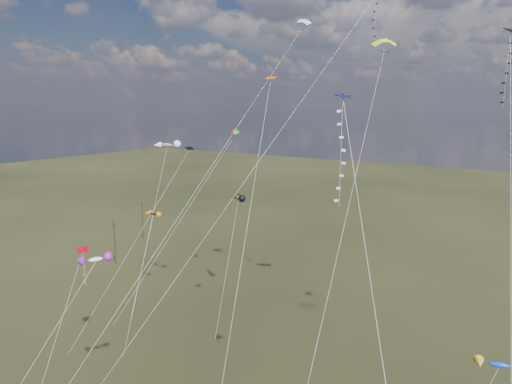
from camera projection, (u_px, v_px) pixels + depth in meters
The scene contains 16 objects.
utility_pole_near at pixel (115, 242), 81.00m from camera, with size 1.40×0.20×8.00m.
utility_pole_far at pixel (143, 220), 96.81m from camera, with size 1.40×0.20×8.00m.
diamond_black_high at pixel (507, 93), 34.37m from camera, with size 5.63×23.56×33.82m.
diamond_navy_tall at pixel (349, 51), 45.00m from camera, with size 17.32×26.55×38.97m.
diamond_black_mid at pixel (159, 200), 56.12m from camera, with size 5.98×16.24×22.79m.
diamond_red_low at pixel (82, 273), 47.28m from camera, with size 4.87×10.54×13.39m.
diamond_navy_right at pixel (345, 172), 27.20m from camera, with size 12.02×14.42×28.64m.
diamond_orange_center at pixel (254, 181), 38.52m from camera, with size 4.89×16.51×30.57m.
parafoil_yellow at pixel (384, 42), 46.55m from camera, with size 4.53×28.37×35.10m.
parafoil_blue_white at pixel (299, 24), 51.81m from camera, with size 8.81×33.23×38.02m.
parafoil_tricolor at pixel (233, 133), 61.43m from camera, with size 10.08×15.45×25.08m.
novelty_black_orange at pixel (153, 214), 64.45m from camera, with size 3.56×7.47×13.35m.
novelty_orange_black at pixel (238, 198), 61.38m from camera, with size 4.46×10.47×16.29m.
novelty_white_purple at pixel (95, 260), 38.11m from camera, with size 4.90×11.54×15.74m.
novelty_redwhite_stripe at pixel (167, 145), 59.35m from camera, with size 6.10×12.93×23.47m.
novelty_blue_yellow at pixel (499, 366), 27.98m from camera, with size 5.62×7.03×12.72m.
Camera 1 is at (25.84, -21.26, 27.92)m, focal length 32.00 mm.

